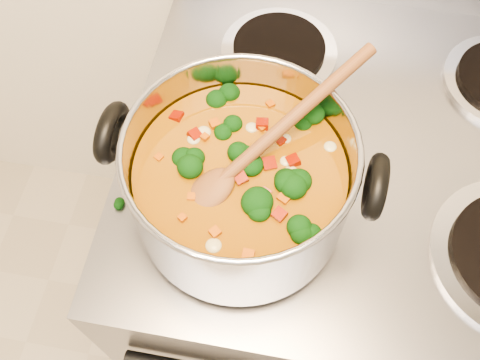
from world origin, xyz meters
name	(u,v)px	position (x,y,z in m)	size (l,w,h in m)	color
electric_range	(335,257)	(0.05, 1.16, 0.47)	(0.73, 0.66, 1.08)	gray
stockpot	(240,182)	(-0.14, 1.02, 1.01)	(0.32, 0.27, 0.16)	#A7A7AF
wooden_spoon	(251,154)	(-0.13, 1.03, 1.05)	(0.20, 0.23, 0.10)	brown
cooktop_crumbs	(278,206)	(-0.09, 1.03, 0.92)	(0.18, 0.38, 0.01)	black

